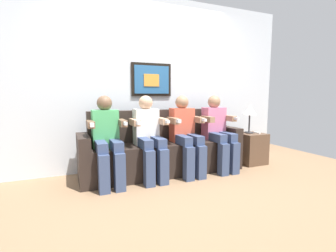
{
  "coord_description": "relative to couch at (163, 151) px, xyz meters",
  "views": [
    {
      "loc": [
        -1.29,
        -2.88,
        1.11
      ],
      "look_at": [
        0.0,
        0.15,
        0.7
      ],
      "focal_mm": 26.23,
      "sensor_mm": 36.0,
      "label": 1
    }
  ],
  "objects": [
    {
      "name": "back_wall_assembly",
      "position": [
        -0.0,
        0.44,
        0.99
      ],
      "size": [
        4.72,
        0.1,
        2.6
      ],
      "color": "silver",
      "rests_on": "ground_plane"
    },
    {
      "name": "person_leftmost",
      "position": [
        -0.81,
        -0.17,
        0.29
      ],
      "size": [
        0.46,
        0.56,
        1.11
      ],
      "color": "#4CB266",
      "rests_on": "ground_plane"
    },
    {
      "name": "side_table_right",
      "position": [
        1.51,
        -0.11,
        -0.06
      ],
      "size": [
        0.4,
        0.4,
        0.5
      ],
      "color": "brown",
      "rests_on": "ground_plane"
    },
    {
      "name": "person_rightmost",
      "position": [
        0.82,
        -0.17,
        0.29
      ],
      "size": [
        0.46,
        0.56,
        1.11
      ],
      "color": "pink",
      "rests_on": "ground_plane"
    },
    {
      "name": "table_lamp",
      "position": [
        1.48,
        -0.08,
        0.55
      ],
      "size": [
        0.22,
        0.22,
        0.46
      ],
      "color": "#333338",
      "rests_on": "side_table_right"
    },
    {
      "name": "ground_plane",
      "position": [
        0.0,
        -0.33,
        -0.31
      ],
      "size": [
        6.14,
        6.14,
        0.0
      ],
      "primitive_type": "plane",
      "color": "#8C6B4C"
    },
    {
      "name": "person_left_center",
      "position": [
        -0.27,
        -0.17,
        0.29
      ],
      "size": [
        0.46,
        0.56,
        1.11
      ],
      "color": "white",
      "rests_on": "ground_plane"
    },
    {
      "name": "person_right_center",
      "position": [
        0.27,
        -0.17,
        0.29
      ],
      "size": [
        0.46,
        0.56,
        1.11
      ],
      "color": "#D8593F",
      "rests_on": "ground_plane"
    },
    {
      "name": "spare_remote_on_table",
      "position": [
        1.59,
        -0.14,
        0.2
      ],
      "size": [
        0.04,
        0.13,
        0.02
      ],
      "primitive_type": "cube",
      "color": "white",
      "rests_on": "side_table_right"
    },
    {
      "name": "couch",
      "position": [
        0.0,
        0.0,
        0.0
      ],
      "size": [
        2.32,
        0.58,
        0.9
      ],
      "color": "#2D231E",
      "rests_on": "ground_plane"
    }
  ]
}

